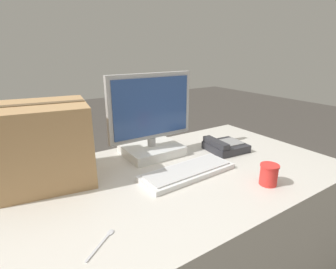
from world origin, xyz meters
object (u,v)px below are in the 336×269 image
Objects in this scene: monitor at (151,125)px; cardboard_box at (42,144)px; keyboard at (187,172)px; paper_cup_right at (269,175)px; spoon at (104,240)px; desk_phone at (225,146)px.

cardboard_box is (-0.53, -0.02, 0.00)m from monitor.
paper_cup_right reaches higher than keyboard.
spoon is at bearing -131.92° from monitor.
cardboard_box is (-0.07, 0.49, 0.17)m from spoon.
monitor reaches higher than cardboard_box.
monitor is 0.34m from keyboard.
spoon is at bearing -81.98° from cardboard_box.
desk_phone reaches higher than spoon.
paper_cup_right is at bearing -66.90° from monitor.
monitor is 0.53m from cardboard_box.
monitor is 1.13× the size of cardboard_box.
paper_cup_right is at bearing -102.91° from desk_phone.
keyboard reaches higher than spoon.
paper_cup_right is 0.21× the size of cardboard_box.
paper_cup_right is (-0.13, -0.38, 0.02)m from desk_phone.
paper_cup_right is 0.75× the size of spoon.
desk_phone is 0.92m from cardboard_box.
spoon is at bearing 175.93° from paper_cup_right.
cardboard_box is at bearing 144.64° from paper_cup_right.
monitor is 1.04× the size of keyboard.
paper_cup_right is (0.23, -0.26, 0.03)m from keyboard.
keyboard is 0.63m from cardboard_box.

